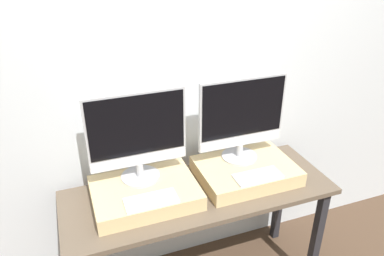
{
  "coord_description": "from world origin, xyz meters",
  "views": [
    {
      "loc": [
        -0.65,
        -1.35,
        2.08
      ],
      "look_at": [
        0.0,
        0.4,
        1.12
      ],
      "focal_mm": 35.0,
      "sensor_mm": 36.0,
      "label": 1
    }
  ],
  "objects_px": {
    "keyboard_left": "(151,200)",
    "monitor_left": "(137,135)",
    "keyboard_right": "(258,176)",
    "monitor_right": "(242,117)"
  },
  "relations": [
    {
      "from": "keyboard_left",
      "to": "keyboard_right",
      "type": "height_order",
      "value": "same"
    },
    {
      "from": "keyboard_left",
      "to": "monitor_right",
      "type": "xyz_separation_m",
      "value": [
        0.62,
        0.23,
        0.27
      ]
    },
    {
      "from": "keyboard_left",
      "to": "monitor_right",
      "type": "relative_size",
      "value": 0.51
    },
    {
      "from": "keyboard_left",
      "to": "monitor_right",
      "type": "bearing_deg",
      "value": 20.29
    },
    {
      "from": "keyboard_left",
      "to": "monitor_left",
      "type": "bearing_deg",
      "value": 90.0
    },
    {
      "from": "monitor_left",
      "to": "keyboard_left",
      "type": "distance_m",
      "value": 0.35
    },
    {
      "from": "monitor_right",
      "to": "keyboard_right",
      "type": "bearing_deg",
      "value": -90.0
    },
    {
      "from": "keyboard_left",
      "to": "monitor_right",
      "type": "height_order",
      "value": "monitor_right"
    },
    {
      "from": "monitor_left",
      "to": "monitor_right",
      "type": "height_order",
      "value": "same"
    },
    {
      "from": "keyboard_left",
      "to": "keyboard_right",
      "type": "distance_m",
      "value": 0.62
    }
  ]
}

